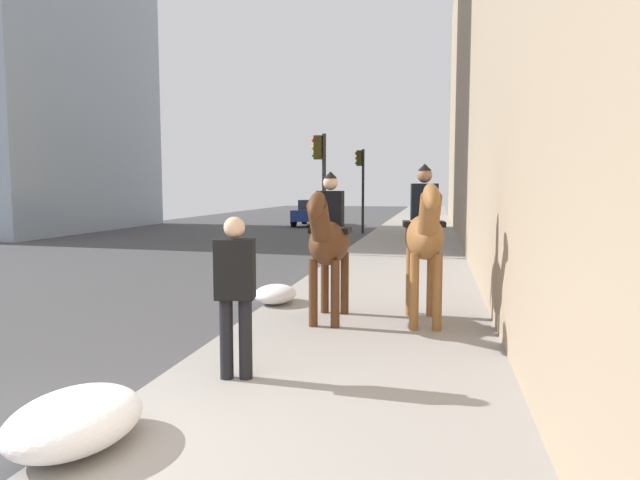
{
  "coord_description": "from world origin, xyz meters",
  "views": [
    {
      "loc": [
        -3.47,
        -2.85,
        2.12
      ],
      "look_at": [
        4.0,
        -1.3,
        1.4
      ],
      "focal_mm": 31.38,
      "sensor_mm": 36.0,
      "label": 1
    }
  ],
  "objects_px": {
    "mounted_horse_far": "(424,234)",
    "traffic_light_near_curb": "(321,175)",
    "pedestrian_greeting": "(235,287)",
    "car_near_lane": "(314,212)",
    "mounted_horse_near": "(329,240)",
    "traffic_light_far_curb": "(361,177)"
  },
  "relations": [
    {
      "from": "mounted_horse_far",
      "to": "traffic_light_near_curb",
      "type": "distance_m",
      "value": 8.88
    },
    {
      "from": "pedestrian_greeting",
      "to": "traffic_light_far_curb",
      "type": "relative_size",
      "value": 0.44
    },
    {
      "from": "mounted_horse_far",
      "to": "traffic_light_far_curb",
      "type": "distance_m",
      "value": 17.66
    },
    {
      "from": "mounted_horse_far",
      "to": "car_near_lane",
      "type": "height_order",
      "value": "mounted_horse_far"
    },
    {
      "from": "mounted_horse_far",
      "to": "car_near_lane",
      "type": "relative_size",
      "value": 0.59
    },
    {
      "from": "mounted_horse_far",
      "to": "pedestrian_greeting",
      "type": "bearing_deg",
      "value": -39.87
    },
    {
      "from": "mounted_horse_near",
      "to": "traffic_light_far_curb",
      "type": "xyz_separation_m",
      "value": [
        17.42,
        1.83,
        1.24
      ]
    },
    {
      "from": "mounted_horse_near",
      "to": "car_near_lane",
      "type": "relative_size",
      "value": 0.57
    },
    {
      "from": "traffic_light_far_curb",
      "to": "mounted_horse_near",
      "type": "bearing_deg",
      "value": -173.99
    },
    {
      "from": "mounted_horse_near",
      "to": "traffic_light_near_curb",
      "type": "xyz_separation_m",
      "value": [
        8.31,
        1.83,
        1.15
      ]
    },
    {
      "from": "mounted_horse_far",
      "to": "pedestrian_greeting",
      "type": "xyz_separation_m",
      "value": [
        -2.8,
        1.86,
        -0.34
      ]
    },
    {
      "from": "mounted_horse_near",
      "to": "mounted_horse_far",
      "type": "xyz_separation_m",
      "value": [
        0.1,
        -1.39,
        0.1
      ]
    },
    {
      "from": "mounted_horse_near",
      "to": "car_near_lane",
      "type": "xyz_separation_m",
      "value": [
        22.36,
        5.11,
        -0.61
      ]
    },
    {
      "from": "mounted_horse_near",
      "to": "pedestrian_greeting",
      "type": "relative_size",
      "value": 1.32
    },
    {
      "from": "pedestrian_greeting",
      "to": "traffic_light_near_curb",
      "type": "xyz_separation_m",
      "value": [
        11.01,
        1.36,
        1.39
      ]
    },
    {
      "from": "mounted_horse_near",
      "to": "car_near_lane",
      "type": "bearing_deg",
      "value": -167.7
    },
    {
      "from": "mounted_horse_near",
      "to": "car_near_lane",
      "type": "height_order",
      "value": "mounted_horse_near"
    },
    {
      "from": "mounted_horse_near",
      "to": "pedestrian_greeting",
      "type": "bearing_deg",
      "value": -10.45
    },
    {
      "from": "car_near_lane",
      "to": "pedestrian_greeting",
      "type": "bearing_deg",
      "value": 10.59
    },
    {
      "from": "mounted_horse_near",
      "to": "traffic_light_far_curb",
      "type": "bearing_deg",
      "value": -174.57
    },
    {
      "from": "traffic_light_near_curb",
      "to": "pedestrian_greeting",
      "type": "bearing_deg",
      "value": -172.96
    },
    {
      "from": "mounted_horse_far",
      "to": "traffic_light_near_curb",
      "type": "xyz_separation_m",
      "value": [
        8.21,
        3.22,
        1.05
      ]
    }
  ]
}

